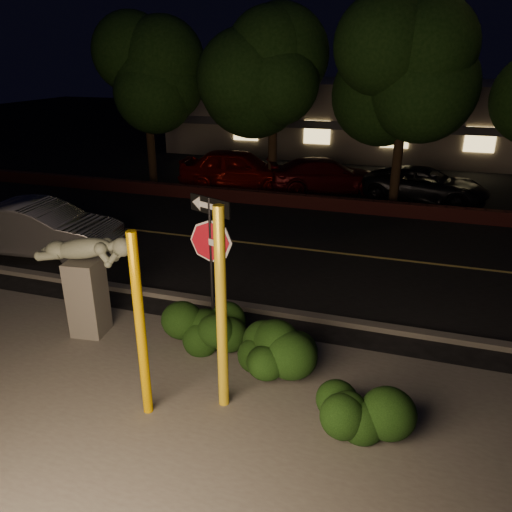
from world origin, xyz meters
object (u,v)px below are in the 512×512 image
at_px(yellow_pole_left, 141,328).
at_px(yellow_pole_right, 221,313).
at_px(parked_car_darkred, 326,176).
at_px(sculpture, 86,274).
at_px(parked_car_red, 238,169).
at_px(signpost, 211,242).
at_px(silver_sedan, 40,229).
at_px(parked_car_dark, 425,185).

xyz_separation_m(yellow_pole_left, yellow_pole_right, (1.10, 0.56, 0.16)).
relative_size(yellow_pole_right, parked_car_darkred, 0.70).
distance_m(sculpture, parked_car_red, 12.49).
height_order(yellow_pole_left, yellow_pole_right, yellow_pole_right).
bearing_deg(parked_car_darkred, sculpture, 146.87).
xyz_separation_m(sculpture, parked_car_darkred, (2.46, 12.95, -0.63)).
relative_size(signpost, silver_sedan, 0.63).
relative_size(yellow_pole_right, sculpture, 1.58).
bearing_deg(sculpture, yellow_pole_right, -27.74).
relative_size(signpost, sculpture, 1.37).
bearing_deg(parked_car_dark, parked_car_darkred, 97.09).
bearing_deg(parked_car_red, silver_sedan, 156.38).
bearing_deg(signpost, yellow_pole_left, -70.82).
bearing_deg(parked_car_red, sculpture, 179.16).
bearing_deg(silver_sedan, sculpture, -136.38).
bearing_deg(parked_car_red, parked_car_darkred, -88.52).
xyz_separation_m(yellow_pole_left, sculpture, (-2.32, 1.85, -0.21)).
distance_m(parked_car_red, parked_car_dark, 7.70).
bearing_deg(sculpture, silver_sedan, 133.03).
bearing_deg(yellow_pole_right, yellow_pole_left, -153.04).
distance_m(silver_sedan, parked_car_red, 9.46).
bearing_deg(parked_car_darkred, silver_sedan, 123.53).
xyz_separation_m(signpost, sculpture, (-2.48, -0.54, -0.78)).
height_order(parked_car_darkred, parked_car_dark, parked_car_darkred).
bearing_deg(sculpture, parked_car_dark, 56.20).
relative_size(yellow_pole_right, signpost, 1.15).
distance_m(yellow_pole_left, silver_sedan, 8.25).
distance_m(parked_car_darkred, parked_car_dark, 3.98).
height_order(yellow_pole_right, signpost, yellow_pole_right).
height_order(yellow_pole_left, signpost, yellow_pole_left).
relative_size(sculpture, silver_sedan, 0.46).
height_order(sculpture, parked_car_red, sculpture).
bearing_deg(yellow_pole_left, parked_car_dark, 74.27).
xyz_separation_m(yellow_pole_left, signpost, (0.16, 2.40, 0.57)).
xyz_separation_m(parked_car_darkred, parked_car_dark, (3.97, -0.20, -0.05)).
xyz_separation_m(silver_sedan, parked_car_dark, (10.45, 9.37, -0.12)).
relative_size(silver_sedan, parked_car_red, 0.94).
height_order(yellow_pole_left, sculpture, yellow_pole_left).
bearing_deg(signpost, parked_car_darkred, 113.19).
bearing_deg(signpost, parked_car_dark, 95.16).
xyz_separation_m(sculpture, silver_sedan, (-4.02, 3.37, -0.56)).
distance_m(sculpture, silver_sedan, 5.28).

